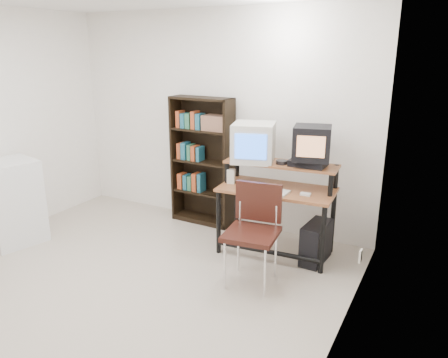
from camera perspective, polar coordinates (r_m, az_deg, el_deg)
The scene contains 17 objects.
floor at distance 4.30m, azimuth -14.30°, elevation -13.85°, with size 4.00×4.00×0.01m, color beige.
back_wall at distance 5.41m, azimuth -1.01°, elevation 7.76°, with size 4.00×0.01×2.60m, color white.
right_wall at distance 2.87m, azimuth 14.90°, elevation -0.96°, with size 0.01×4.00×2.60m, color white.
computer_desk at distance 4.64m, azimuth 6.98°, elevation -1.68°, with size 1.23×0.68×0.98m.
crt_monitor at distance 4.69m, azimuth 3.89°, elevation 4.80°, with size 0.54×0.54×0.41m.
vcr at distance 4.56m, azimuth 10.93°, elevation 2.03°, with size 0.36×0.26×0.08m, color black.
crt_tv at distance 4.51m, azimuth 11.41°, elevation 4.63°, with size 0.44×0.43×0.35m.
cd_spindle at distance 4.60m, azimuth 7.54°, elevation 2.11°, with size 0.12×0.12×0.05m, color #26262B.
keyboard at distance 4.49m, azimuth 5.46°, elevation -1.59°, with size 0.47×0.21×0.04m, color beige.
mousepad at distance 4.41m, azimuth 10.69°, elevation -2.35°, with size 0.22×0.18×0.01m, color black.
mouse at distance 4.43m, azimuth 10.59°, elevation -2.01°, with size 0.10×0.06×0.03m, color white.
desk_speaker at distance 4.73m, azimuth 0.93°, elevation 0.28°, with size 0.08×0.07×0.17m, color beige.
pc_tower at distance 4.67m, azimuth 11.93°, elevation -8.11°, with size 0.20×0.45×0.42m, color black.
school_chair at distance 4.09m, azimuth 3.95°, elevation -5.75°, with size 0.52×0.52×0.94m.
bookshelf at distance 5.43m, azimuth -2.75°, elevation 2.63°, with size 0.80×0.29×1.59m.
mini_fridge at distance 5.49m, azimuth -26.05°, elevation -2.72°, with size 0.68×0.69×0.95m.
wall_outlet at distance 4.29m, azimuth 17.40°, elevation -9.55°, with size 0.02×0.08×0.12m, color beige.
Camera 1 is at (2.58, -2.68, 2.14)m, focal length 35.00 mm.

